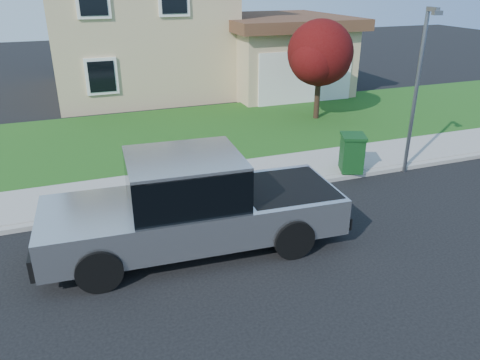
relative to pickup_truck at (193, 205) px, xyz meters
name	(u,v)px	position (x,y,z in m)	size (l,w,h in m)	color
ground	(272,253)	(1.48, -0.86, -0.98)	(80.00, 80.00, 0.00)	black
curb	(263,190)	(2.48, 2.04, -0.92)	(40.00, 0.20, 0.12)	gray
sidewalk	(248,175)	(2.48, 3.14, -0.90)	(40.00, 2.00, 0.15)	gray
lawn	(204,131)	(2.48, 7.64, -0.93)	(40.00, 7.00, 0.10)	#254F16
house	(164,25)	(2.79, 15.52, 2.19)	(14.00, 11.30, 6.85)	tan
pickup_truck	(193,205)	(0.00, 0.00, 0.00)	(6.49, 2.65, 2.10)	black
woman	(163,187)	(-0.34, 1.39, -0.11)	(0.71, 0.58, 1.84)	tan
ornamental_tree	(321,56)	(7.25, 7.66, 1.58)	(2.81, 2.53, 3.85)	black
trash_bin	(352,152)	(5.36, 2.24, -0.28)	(0.91, 0.96, 1.09)	#0F3814
street_lamp	(418,83)	(7.02, 1.84, 1.69)	(0.29, 0.61, 4.67)	slate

